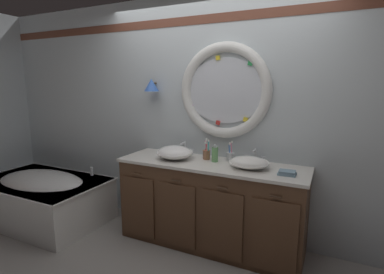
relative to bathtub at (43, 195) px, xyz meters
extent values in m
plane|color=gray|center=(1.96, 0.11, -0.31)|extent=(14.00, 14.00, 0.00)
cube|color=silver|center=(1.96, 0.70, 0.99)|extent=(6.40, 0.08, 2.60)
cube|color=brown|center=(1.96, 0.66, 2.01)|extent=(6.27, 0.01, 0.09)
ellipsoid|color=silver|center=(2.10, 0.65, 1.28)|extent=(0.88, 0.02, 0.68)
torus|color=silver|center=(2.10, 0.64, 1.28)|extent=(0.99, 0.11, 0.99)
cube|color=purple|center=(2.54, 0.63, 1.32)|extent=(0.05, 0.01, 0.05)
cube|color=green|center=(2.37, 0.63, 1.55)|extent=(0.05, 0.01, 0.05)
cube|color=yellow|center=(2.03, 0.63, 1.61)|extent=(0.05, 0.01, 0.05)
cube|color=yellow|center=(1.69, 0.63, 1.41)|extent=(0.05, 0.01, 0.05)
cube|color=purple|center=(1.72, 0.63, 1.10)|extent=(0.05, 0.01, 0.05)
cube|color=red|center=(2.04, 0.63, 0.94)|extent=(0.05, 0.01, 0.05)
cube|color=yellow|center=(2.34, 0.63, 0.99)|extent=(0.05, 0.01, 0.05)
cylinder|color=#4C3823|center=(1.26, 0.62, 1.36)|extent=(0.02, 0.09, 0.02)
cone|color=blue|center=(1.26, 0.57, 1.34)|extent=(0.17, 0.17, 0.14)
cube|color=brown|center=(2.06, 0.38, 0.11)|extent=(1.88, 0.56, 0.85)
cube|color=silver|center=(2.06, 0.38, 0.56)|extent=(1.91, 0.59, 0.03)
cube|color=silver|center=(2.06, 0.65, 0.48)|extent=(1.88, 0.02, 0.11)
cube|color=brown|center=(1.36, 0.09, 0.07)|extent=(0.39, 0.02, 0.65)
cylinder|color=#422D1E|center=(1.36, 0.08, 0.44)|extent=(0.10, 0.01, 0.01)
cube|color=brown|center=(1.83, 0.09, 0.07)|extent=(0.39, 0.02, 0.65)
cylinder|color=#422D1E|center=(1.83, 0.08, 0.44)|extent=(0.10, 0.01, 0.01)
cube|color=brown|center=(2.30, 0.09, 0.07)|extent=(0.39, 0.02, 0.65)
cylinder|color=#422D1E|center=(2.30, 0.08, 0.44)|extent=(0.10, 0.01, 0.01)
cube|color=brown|center=(2.77, 0.09, 0.07)|extent=(0.39, 0.02, 0.65)
cylinder|color=#422D1E|center=(2.77, 0.08, 0.44)|extent=(0.10, 0.01, 0.01)
cube|color=white|center=(0.00, 0.00, -0.06)|extent=(1.53, 0.94, 0.51)
ellipsoid|color=white|center=(0.00, 0.00, 0.15)|extent=(1.25, 0.73, 0.28)
cube|color=white|center=(0.00, 0.00, 0.19)|extent=(1.56, 0.97, 0.02)
cylinder|color=silver|center=(0.42, 0.41, 0.25)|extent=(0.04, 0.04, 0.11)
cylinder|color=silver|center=(0.00, 0.00, 0.15)|extent=(0.04, 0.04, 0.01)
ellipsoid|color=white|center=(1.67, 0.35, 0.64)|extent=(0.37, 0.32, 0.14)
torus|color=white|center=(1.67, 0.35, 0.64)|extent=(0.39, 0.39, 0.02)
cylinder|color=silver|center=(1.67, 0.35, 0.64)|extent=(0.03, 0.03, 0.01)
ellipsoid|color=white|center=(2.46, 0.35, 0.63)|extent=(0.36, 0.27, 0.11)
torus|color=white|center=(2.46, 0.35, 0.63)|extent=(0.38, 0.38, 0.02)
cylinder|color=silver|center=(2.46, 0.35, 0.63)|extent=(0.03, 0.03, 0.01)
cylinder|color=silver|center=(1.67, 0.59, 0.58)|extent=(0.05, 0.05, 0.02)
cylinder|color=silver|center=(1.67, 0.59, 0.65)|extent=(0.02, 0.02, 0.11)
sphere|color=silver|center=(1.67, 0.59, 0.70)|extent=(0.03, 0.03, 0.03)
cylinder|color=silver|center=(1.67, 0.53, 0.70)|extent=(0.02, 0.11, 0.02)
cylinder|color=silver|center=(1.58, 0.59, 0.60)|extent=(0.04, 0.04, 0.06)
cylinder|color=silver|center=(1.75, 0.59, 0.60)|extent=(0.04, 0.04, 0.06)
cube|color=silver|center=(1.58, 0.59, 0.63)|extent=(0.05, 0.01, 0.01)
cube|color=silver|center=(1.75, 0.59, 0.63)|extent=(0.05, 0.01, 0.01)
cylinder|color=silver|center=(2.46, 0.59, 0.58)|extent=(0.05, 0.05, 0.02)
cylinder|color=silver|center=(2.46, 0.59, 0.65)|extent=(0.02, 0.02, 0.11)
sphere|color=silver|center=(2.46, 0.59, 0.70)|extent=(0.03, 0.03, 0.03)
cylinder|color=silver|center=(2.46, 0.53, 0.70)|extent=(0.02, 0.10, 0.02)
cylinder|color=silver|center=(2.38, 0.59, 0.60)|extent=(0.04, 0.04, 0.06)
cylinder|color=silver|center=(2.55, 0.59, 0.60)|extent=(0.04, 0.04, 0.06)
cube|color=silver|center=(2.38, 0.59, 0.63)|extent=(0.05, 0.01, 0.01)
cube|color=silver|center=(2.55, 0.59, 0.63)|extent=(0.05, 0.01, 0.01)
cylinder|color=#996647|center=(1.97, 0.49, 0.62)|extent=(0.08, 0.08, 0.09)
torus|color=#996647|center=(1.97, 0.49, 0.66)|extent=(0.08, 0.08, 0.01)
cylinder|color=#19ADB2|center=(2.00, 0.49, 0.67)|extent=(0.02, 0.04, 0.18)
cube|color=white|center=(2.00, 0.49, 0.77)|extent=(0.02, 0.02, 0.03)
cylinder|color=pink|center=(1.96, 0.50, 0.67)|extent=(0.04, 0.01, 0.18)
cube|color=white|center=(1.96, 0.50, 0.78)|extent=(0.02, 0.02, 0.02)
cylinder|color=#E0383D|center=(1.97, 0.47, 0.66)|extent=(0.02, 0.03, 0.15)
cube|color=white|center=(1.97, 0.47, 0.75)|extent=(0.02, 0.02, 0.03)
cylinder|color=silver|center=(2.22, 0.54, 0.61)|extent=(0.07, 0.07, 0.08)
torus|color=silver|center=(2.22, 0.54, 0.65)|extent=(0.08, 0.08, 0.01)
cylinder|color=pink|center=(2.23, 0.54, 0.67)|extent=(0.03, 0.01, 0.17)
cube|color=white|center=(2.23, 0.54, 0.77)|extent=(0.02, 0.02, 0.02)
cylinder|color=blue|center=(2.21, 0.54, 0.66)|extent=(0.03, 0.02, 0.15)
cube|color=white|center=(2.21, 0.54, 0.75)|extent=(0.02, 0.02, 0.02)
cylinder|color=#6BAD66|center=(2.09, 0.43, 0.64)|extent=(0.07, 0.07, 0.15)
cylinder|color=silver|center=(2.09, 0.43, 0.73)|extent=(0.04, 0.04, 0.02)
cylinder|color=silver|center=(2.09, 0.41, 0.74)|extent=(0.01, 0.04, 0.01)
cube|color=#7593A8|center=(2.82, 0.30, 0.58)|extent=(0.15, 0.12, 0.02)
cube|color=#7593A8|center=(2.82, 0.30, 0.60)|extent=(0.14, 0.11, 0.02)
camera|label=1|loc=(3.15, -2.30, 1.37)|focal=27.70mm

